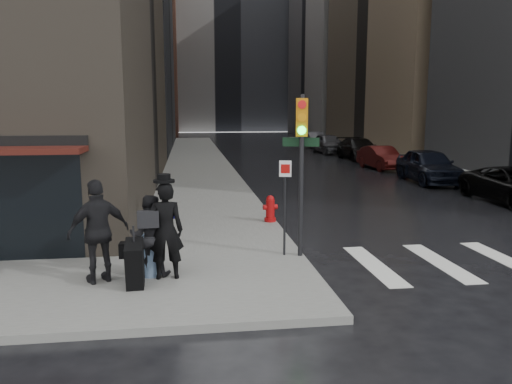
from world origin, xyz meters
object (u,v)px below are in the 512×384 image
at_px(man_jeans, 149,235).
at_px(parked_car_4, 328,143).
at_px(fire_hydrant, 270,210).
at_px(parked_car_5, 315,140).
at_px(traffic_light, 300,154).
at_px(parked_car_1, 428,166).
at_px(parked_car_2, 381,158).
at_px(man_overcoat, 159,236).
at_px(man_greycoat, 99,231).
at_px(parked_car_3, 359,149).

bearing_deg(man_jeans, parked_car_4, -109.77).
distance_m(fire_hydrant, parked_car_5, 32.10).
distance_m(man_jeans, traffic_light, 3.73).
relative_size(man_jeans, parked_car_5, 0.37).
distance_m(parked_car_1, parked_car_5, 22.64).
bearing_deg(man_jeans, parked_car_2, -121.07).
relative_size(traffic_light, parked_car_5, 0.81).
xyz_separation_m(man_overcoat, parked_car_1, (12.13, 13.00, -0.22)).
bearing_deg(parked_car_4, traffic_light, -110.88).
height_order(man_jeans, parked_car_2, man_jeans).
relative_size(parked_car_4, parked_car_5, 1.03).
xyz_separation_m(man_jeans, parked_car_5, (12.53, 35.32, -0.23)).
bearing_deg(parked_car_5, traffic_light, -109.37).
bearing_deg(parked_car_2, fire_hydrant, -127.09).
relative_size(parked_car_1, parked_car_2, 1.17).
distance_m(parked_car_1, parked_car_2, 5.66).
bearing_deg(man_greycoat, parked_car_2, -152.18).
relative_size(fire_hydrant, parked_car_2, 0.19).
bearing_deg(traffic_light, man_jeans, -151.09).
distance_m(fire_hydrant, parked_car_3, 21.64).
xyz_separation_m(parked_car_2, parked_car_3, (0.62, 5.66, 0.08)).
xyz_separation_m(parked_car_4, parked_car_5, (0.34, 5.66, -0.05)).
xyz_separation_m(man_overcoat, parked_car_2, (11.99, 18.66, -0.36)).
distance_m(parked_car_4, parked_car_5, 5.67).
distance_m(fire_hydrant, parked_car_1, 12.18).
bearing_deg(traffic_light, parked_car_5, 88.78).
relative_size(man_jeans, man_greycoat, 0.82).
bearing_deg(parked_car_2, parked_car_1, -92.58).
bearing_deg(man_overcoat, parked_car_5, -111.32).
height_order(man_jeans, parked_car_4, man_jeans).
xyz_separation_m(man_overcoat, parked_car_5, (12.32, 35.64, -0.30)).
bearing_deg(man_overcoat, parked_car_3, -119.66).
distance_m(fire_hydrant, parked_car_2, 16.41).
bearing_deg(parked_car_3, fire_hydrant, -115.92).
height_order(fire_hydrant, parked_car_3, parked_car_3).
height_order(man_overcoat, parked_car_3, man_overcoat).
bearing_deg(man_jeans, parked_car_1, -131.65).
bearing_deg(parked_car_2, man_overcoat, -126.68).
xyz_separation_m(man_jeans, man_greycoat, (-0.94, -0.26, 0.18)).
bearing_deg(parked_car_5, parked_car_2, -95.44).
bearing_deg(man_overcoat, man_jeans, -58.30).
bearing_deg(parked_car_4, parked_car_1, -93.17).
distance_m(man_greycoat, traffic_light, 4.58).
distance_m(traffic_light, fire_hydrant, 4.22).
distance_m(man_overcoat, traffic_light, 3.61).
distance_m(man_overcoat, parked_car_1, 17.78).
bearing_deg(fire_hydrant, man_greycoat, -130.62).
xyz_separation_m(man_jeans, parked_car_3, (12.82, 24.00, -0.22)).
bearing_deg(parked_car_4, man_overcoat, -115.46).
distance_m(traffic_light, parked_car_4, 30.17).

